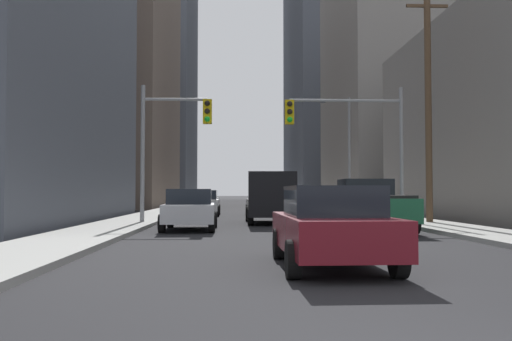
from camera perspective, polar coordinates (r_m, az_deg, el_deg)
The scene contains 16 objects.
sidewalk_left at distance 54.13m, azimuth -7.29°, elevation -3.64°, with size 2.57×160.00×0.15m, color #9E9E99.
sidewalk_right at distance 54.55m, azimuth 6.05°, elevation -3.63°, with size 2.57×160.00×0.15m, color #9E9E99.
pickup_truck_green at distance 20.61m, azimuth 11.75°, elevation -3.52°, with size 2.20×5.42×1.90m.
cargo_van_black at distance 25.04m, azimuth 1.50°, elevation -2.52°, with size 2.16×5.27×2.26m.
sedan_maroon at distance 10.40m, azimuth 7.79°, elevation -5.73°, with size 1.95×4.23×1.52m.
sedan_silver at distance 20.63m, azimuth -6.86°, elevation -4.00°, with size 1.95×4.25×1.52m.
sedan_white at distance 32.97m, azimuth -5.45°, elevation -3.34°, with size 1.95×4.21×1.52m.
sedan_grey at distance 33.79m, azimuth 0.64°, elevation -3.32°, with size 1.95×4.22×1.52m.
traffic_signal_near_left at distance 23.97m, azimuth -8.64°, elevation 4.00°, with size 3.04×0.44×6.00m.
traffic_signal_near_right at distance 24.40m, azimuth 9.70°, elevation 4.14°, with size 5.20×0.44×6.00m.
utility_pole_right at distance 24.83m, azimuth 17.36°, elevation 7.76°, with size 2.20×0.28×10.79m.
street_lamp_right at distance 35.77m, azimuth 9.12°, elevation 2.75°, with size 2.11×0.32×7.50m.
building_left_mid_office at distance 57.77m, azimuth -18.82°, elevation 9.42°, with size 19.69×22.68×25.93m, color #66564C.
building_left_far_tower at distance 95.14m, azimuth -12.17°, elevation 10.92°, with size 18.34×26.29×45.99m, color #4C515B.
building_right_mid_block at distance 58.51m, azimuth 18.68°, elevation 8.35°, with size 21.31×18.96×24.10m, color gray.
building_right_far_highrise at distance 98.20m, azimuth 9.84°, elevation 11.24°, with size 20.75×29.95×48.51m, color #4C515B.
Camera 1 is at (-1.79, -3.93, 1.41)m, focal length 38.71 mm.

